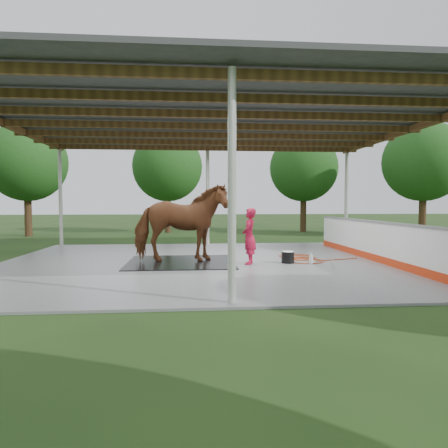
{
  "coord_description": "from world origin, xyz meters",
  "views": [
    {
      "loc": [
        -0.68,
        -11.23,
        1.7
      ],
      "look_at": [
        0.23,
        -0.43,
        1.14
      ],
      "focal_mm": 32.0,
      "sensor_mm": 36.0,
      "label": 1
    }
  ],
  "objects": [
    {
      "name": "rubber_mat",
      "position": [
        -0.95,
        -0.1,
        0.06
      ],
      "size": [
        2.93,
        2.75,
        0.02
      ],
      "primitive_type": "cube",
      "color": "black",
      "rests_on": "concrete_slab"
    },
    {
      "name": "pavilion_structure",
      "position": [
        0.0,
        -0.0,
        3.97
      ],
      "size": [
        12.6,
        10.6,
        4.05
      ],
      "color": "beige",
      "rests_on": "ground"
    },
    {
      "name": "concrete_slab",
      "position": [
        0.0,
        0.0,
        0.03
      ],
      "size": [
        12.0,
        10.0,
        0.05
      ],
      "primitive_type": "cube",
      "color": "slate",
      "rests_on": "ground"
    },
    {
      "name": "ground",
      "position": [
        0.0,
        0.0,
        0.0
      ],
      "size": [
        100.0,
        100.0,
        0.0
      ],
      "primitive_type": "plane",
      "color": "#1E3814"
    },
    {
      "name": "soap_bottle_b",
      "position": [
        2.95,
        -1.33,
        0.15
      ],
      "size": [
        0.12,
        0.12,
        0.21
      ],
      "primitive_type": "imported",
      "rotation": [
        0.0,
        0.0,
        -0.37
      ],
      "color": "#338CD8",
      "rests_on": "concrete_slab"
    },
    {
      "name": "handler",
      "position": [
        0.9,
        -0.57,
        0.81
      ],
      "size": [
        0.49,
        0.63,
        1.52
      ],
      "primitive_type": "imported",
      "rotation": [
        0.0,
        0.0,
        -1.83
      ],
      "color": "#BF1438",
      "rests_on": "concrete_slab"
    },
    {
      "name": "tree_belt",
      "position": [
        0.3,
        0.9,
        3.79
      ],
      "size": [
        28.0,
        28.0,
        5.8
      ],
      "color": "#382314",
      "rests_on": "ground"
    },
    {
      "name": "soap_bottle_a",
      "position": [
        2.58,
        -0.69,
        0.21
      ],
      "size": [
        0.16,
        0.17,
        0.32
      ],
      "primitive_type": "imported",
      "rotation": [
        0.0,
        0.0,
        0.44
      ],
      "color": "silver",
      "rests_on": "concrete_slab"
    },
    {
      "name": "hose_coil",
      "position": [
        2.57,
        0.35,
        0.06
      ],
      "size": [
        2.25,
        2.05,
        0.02
      ],
      "color": "#B73B0D",
      "rests_on": "concrete_slab"
    },
    {
      "name": "horse",
      "position": [
        -0.95,
        -0.1,
        1.16
      ],
      "size": [
        2.62,
        1.29,
        2.17
      ],
      "primitive_type": "imported",
      "rotation": [
        0.0,
        0.0,
        1.62
      ],
      "color": "brown",
      "rests_on": "rubber_mat"
    },
    {
      "name": "wash_bucket",
      "position": [
        2.0,
        -0.46,
        0.22
      ],
      "size": [
        0.35,
        0.35,
        0.33
      ],
      "color": "black",
      "rests_on": "concrete_slab"
    },
    {
      "name": "dasher_board",
      "position": [
        4.6,
        0.0,
        0.59
      ],
      "size": [
        0.16,
        8.0,
        1.15
      ],
      "color": "red",
      "rests_on": "concrete_slab"
    }
  ]
}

